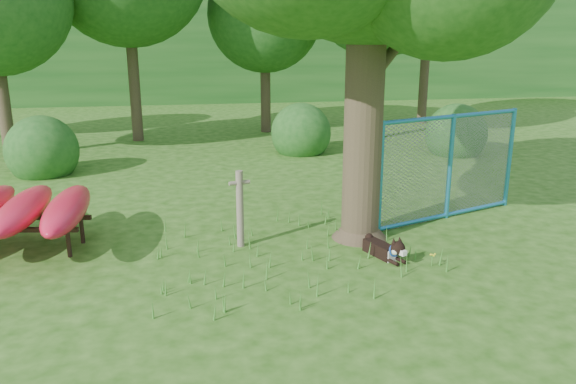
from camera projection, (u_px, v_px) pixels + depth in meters
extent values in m
plane|color=#214E0F|center=(289.00, 281.00, 8.11)|extent=(80.00, 80.00, 0.00)
cylinder|color=#392E1F|center=(365.00, 91.00, 9.18)|extent=(0.82, 0.82, 5.09)
cone|color=#392E1F|center=(360.00, 224.00, 9.80)|extent=(1.23, 1.23, 0.51)
cylinder|color=#392E1F|center=(396.00, 46.00, 9.26)|extent=(1.25, 1.03, 1.08)
cylinder|color=#392E1F|center=(333.00, 20.00, 8.82)|extent=(1.20, 0.41, 1.04)
cylinder|color=#6D6152|center=(240.00, 209.00, 9.30)|extent=(0.14, 0.14, 1.30)
cylinder|color=#6D6152|center=(239.00, 183.00, 9.17)|extent=(0.36, 0.14, 0.07)
cylinder|color=black|center=(69.00, 244.00, 8.95)|extent=(0.08, 0.08, 0.44)
cylinder|color=black|center=(82.00, 231.00, 9.55)|extent=(0.08, 0.08, 0.44)
cube|color=black|center=(13.00, 218.00, 9.47)|extent=(2.62, 0.52, 0.07)
ellipsoid|color=red|center=(24.00, 209.00, 9.11)|extent=(0.70, 2.66, 0.42)
ellipsoid|color=red|center=(67.00, 209.00, 9.12)|extent=(0.63, 2.65, 0.42)
cube|color=black|center=(380.00, 249.00, 9.04)|extent=(0.43, 0.65, 0.21)
cube|color=white|center=(391.00, 255.00, 8.83)|extent=(0.22, 0.18, 0.19)
sphere|color=black|center=(398.00, 248.00, 8.65)|extent=(0.23, 0.23, 0.23)
cube|color=white|center=(402.00, 253.00, 8.57)|extent=(0.12, 0.15, 0.08)
sphere|color=white|center=(395.00, 252.00, 8.61)|extent=(0.10, 0.10, 0.10)
sphere|color=white|center=(402.00, 250.00, 8.68)|extent=(0.10, 0.10, 0.10)
cone|color=black|center=(394.00, 241.00, 8.62)|extent=(0.09, 0.10, 0.11)
cone|color=black|center=(400.00, 239.00, 8.68)|extent=(0.12, 0.12, 0.11)
cylinder|color=black|center=(392.00, 262.00, 8.69)|extent=(0.15, 0.27, 0.06)
cylinder|color=black|center=(400.00, 260.00, 8.77)|extent=(0.15, 0.27, 0.06)
sphere|color=black|center=(369.00, 237.00, 9.31)|extent=(0.14, 0.14, 0.14)
torus|color=blue|center=(395.00, 250.00, 8.72)|extent=(0.23, 0.14, 0.22)
cylinder|color=teal|center=(380.00, 178.00, 9.85)|extent=(0.12, 0.12, 2.02)
cylinder|color=teal|center=(450.00, 167.00, 10.67)|extent=(0.12, 0.12, 2.02)
cylinder|color=teal|center=(509.00, 158.00, 11.48)|extent=(0.12, 0.12, 2.02)
cylinder|color=teal|center=(454.00, 116.00, 10.40)|extent=(3.20, 1.22, 0.08)
cylinder|color=teal|center=(446.00, 215.00, 10.92)|extent=(3.20, 1.22, 0.08)
plane|color=gray|center=(450.00, 167.00, 10.67)|extent=(3.17, 1.15, 3.37)
cylinder|color=#40852B|center=(432.00, 260.00, 8.63)|extent=(0.02, 0.02, 0.18)
sphere|color=yellow|center=(433.00, 255.00, 8.61)|extent=(0.03, 0.03, 0.03)
sphere|color=yellow|center=(435.00, 254.00, 8.62)|extent=(0.03, 0.03, 0.03)
sphere|color=yellow|center=(431.00, 255.00, 8.64)|extent=(0.03, 0.03, 0.03)
sphere|color=yellow|center=(434.00, 256.00, 8.58)|extent=(0.03, 0.03, 0.03)
sphere|color=yellow|center=(431.00, 255.00, 8.59)|extent=(0.03, 0.03, 0.03)
cylinder|color=#392E1F|center=(1.00, 84.00, 15.91)|extent=(0.36, 0.36, 4.20)
cylinder|color=#392E1F|center=(133.00, 61.00, 18.27)|extent=(0.36, 0.36, 5.25)
cylinder|color=#392E1F|center=(265.00, 79.00, 20.17)|extent=(0.36, 0.36, 3.85)
sphere|color=#1B4F19|center=(265.00, 15.00, 19.58)|extent=(4.00, 4.00, 4.00)
cylinder|color=#392E1F|center=(377.00, 68.00, 18.75)|extent=(0.36, 0.36, 4.76)
cylinder|color=#392E1F|center=(425.00, 61.00, 22.09)|extent=(0.36, 0.36, 4.90)
sphere|color=#1B4F19|center=(45.00, 174.00, 14.37)|extent=(1.80, 1.80, 1.80)
sphere|color=#1B4F19|center=(454.00, 154.00, 16.81)|extent=(1.80, 1.80, 1.80)
sphere|color=#1B4F19|center=(301.00, 153.00, 16.98)|extent=(1.80, 1.80, 1.80)
cube|color=#1B4F19|center=(206.00, 43.00, 33.84)|extent=(80.00, 12.00, 6.00)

